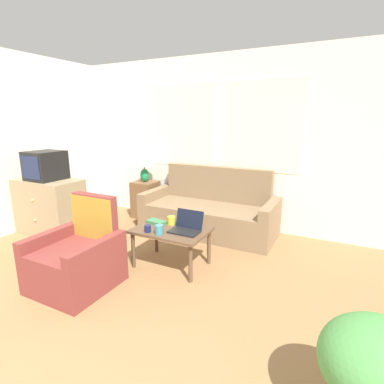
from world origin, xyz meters
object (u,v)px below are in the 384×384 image
(couch, at_px, (210,213))
(cup_yellow, at_px, (171,220))
(cup_white, at_px, (159,230))
(book_red, at_px, (156,222))
(table_lamp, at_px, (144,161))
(laptop, at_px, (186,227))
(coffee_table, at_px, (171,234))
(cup_navy, at_px, (148,229))
(armchair, at_px, (79,260))
(television, at_px, (45,166))
(potted_plant, at_px, (379,369))

(couch, height_order, cup_yellow, couch)
(cup_white, relative_size, book_red, 0.41)
(table_lamp, height_order, laptop, table_lamp)
(coffee_table, height_order, cup_yellow, cup_yellow)
(coffee_table, height_order, cup_navy, cup_navy)
(coffee_table, relative_size, cup_white, 8.27)
(table_lamp, distance_m, laptop, 2.06)
(coffee_table, xyz_separation_m, cup_white, (-0.04, -0.19, 0.11))
(cup_navy, relative_size, book_red, 0.31)
(couch, bearing_deg, coffee_table, -87.38)
(table_lamp, xyz_separation_m, laptop, (1.51, -1.32, -0.47))
(armchair, bearing_deg, television, 150.35)
(coffee_table, xyz_separation_m, laptop, (0.18, 0.02, 0.11))
(cup_navy, height_order, potted_plant, potted_plant)
(coffee_table, distance_m, potted_plant, 2.27)
(potted_plant, bearing_deg, cup_yellow, 146.61)
(couch, bearing_deg, book_red, -99.97)
(television, xyz_separation_m, cup_white, (2.06, -0.25, -0.52))
(armchair, bearing_deg, table_lamp, 108.12)
(television, height_order, cup_navy, television)
(table_lamp, xyz_separation_m, cup_navy, (1.14, -1.54, -0.48))
(cup_navy, distance_m, cup_yellow, 0.35)
(armchair, distance_m, book_red, 0.95)
(couch, relative_size, book_red, 8.03)
(armchair, bearing_deg, book_red, 66.44)
(armchair, height_order, coffee_table, armchair)
(cup_navy, xyz_separation_m, potted_plant, (2.11, -0.99, -0.06))
(couch, distance_m, book_red, 1.17)
(book_red, distance_m, potted_plant, 2.53)
(potted_plant, bearing_deg, couch, 129.52)
(cup_navy, bearing_deg, cup_yellow, 72.18)
(table_lamp, distance_m, cup_navy, 1.97)
(armchair, xyz_separation_m, cup_yellow, (0.55, 0.91, 0.23))
(coffee_table, bearing_deg, potted_plant, -31.64)
(cup_white, bearing_deg, table_lamp, 129.96)
(couch, xyz_separation_m, cup_yellow, (-0.02, -1.08, 0.22))
(cup_navy, bearing_deg, armchair, -127.59)
(laptop, relative_size, potted_plant, 0.48)
(cup_navy, height_order, cup_white, cup_white)
(armchair, height_order, cup_white, armchair)
(cup_navy, distance_m, potted_plant, 2.33)
(book_red, bearing_deg, potted_plant, -30.10)
(couch, relative_size, coffee_table, 2.37)
(coffee_table, height_order, book_red, book_red)
(potted_plant, bearing_deg, cup_navy, 154.85)
(coffee_table, relative_size, book_red, 3.39)
(table_lamp, distance_m, book_red, 1.73)
(table_lamp, bearing_deg, cup_yellow, -44.12)
(coffee_table, bearing_deg, cup_white, -100.79)
(cup_navy, xyz_separation_m, cup_white, (0.15, 0.00, 0.01))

